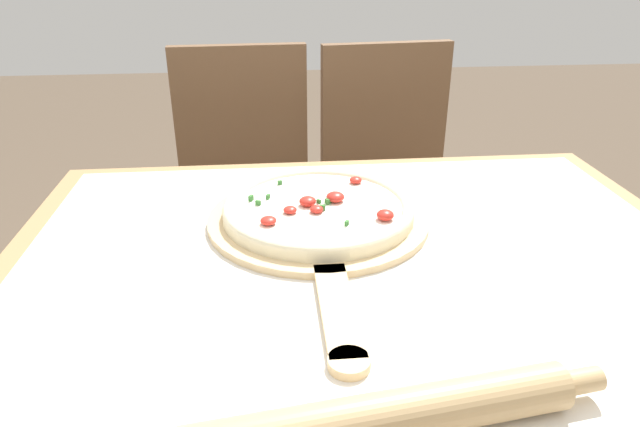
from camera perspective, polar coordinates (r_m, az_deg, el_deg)
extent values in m
cube|color=#A87F51|center=(0.88, 4.31, -5.70)|extent=(1.12, 0.88, 0.03)
cylinder|color=#A87F51|center=(1.44, -19.57, -10.74)|extent=(0.06, 0.06, 0.69)
cylinder|color=#A87F51|center=(1.53, 20.51, -8.50)|extent=(0.06, 0.06, 0.69)
cube|color=silver|center=(0.87, 4.35, -4.71)|extent=(1.04, 0.80, 0.00)
cylinder|color=#D6B784|center=(0.97, -0.17, -0.51)|extent=(0.38, 0.38, 0.01)
cube|color=#D6B784|center=(0.75, 1.77, -9.54)|extent=(0.04, 0.21, 0.01)
cylinder|color=#D6B784|center=(0.66, 2.92, -14.70)|extent=(0.05, 0.05, 0.01)
cylinder|color=beige|center=(0.97, -0.17, 0.23)|extent=(0.32, 0.32, 0.02)
torus|color=beige|center=(0.97, -0.17, 0.66)|extent=(0.32, 0.32, 0.02)
cylinder|color=white|center=(0.96, -0.17, 0.74)|extent=(0.28, 0.28, 0.00)
ellipsoid|color=red|center=(0.94, -3.01, 0.37)|extent=(0.02, 0.02, 0.01)
ellipsoid|color=red|center=(0.98, 1.54, 1.67)|extent=(0.03, 0.03, 0.02)
ellipsoid|color=red|center=(0.94, -0.36, 0.43)|extent=(0.02, 0.02, 0.01)
ellipsoid|color=red|center=(0.96, -1.24, 1.24)|extent=(0.03, 0.03, 0.02)
ellipsoid|color=red|center=(0.92, 6.54, -0.15)|extent=(0.03, 0.03, 0.02)
ellipsoid|color=red|center=(1.05, 3.59, 3.35)|extent=(0.02, 0.02, 0.01)
ellipsoid|color=red|center=(0.90, -5.19, -0.71)|extent=(0.03, 0.03, 0.01)
cube|color=#387533|center=(0.97, -6.21, 1.07)|extent=(0.01, 0.01, 0.01)
cube|color=#387533|center=(0.97, 0.72, 1.29)|extent=(0.01, 0.01, 0.01)
cube|color=#387533|center=(0.97, 0.86, 1.20)|extent=(0.01, 0.01, 0.01)
cube|color=#387533|center=(0.99, -5.22, 1.68)|extent=(0.01, 0.01, 0.01)
cube|color=#387533|center=(0.99, -6.92, 1.54)|extent=(0.01, 0.01, 0.01)
cube|color=#387533|center=(1.05, -4.04, 3.10)|extent=(0.01, 0.01, 0.01)
cube|color=#387533|center=(0.97, -0.13, 1.22)|extent=(0.01, 0.01, 0.01)
cube|color=#387533|center=(0.94, 0.25, 0.59)|extent=(0.01, 0.01, 0.01)
cube|color=#387533|center=(0.90, 2.69, -0.97)|extent=(0.01, 0.01, 0.01)
cylinder|color=tan|center=(0.58, 6.36, -19.59)|extent=(0.38, 0.10, 0.05)
cylinder|color=tan|center=(0.67, 24.52, -15.02)|extent=(0.05, 0.03, 0.03)
cube|color=brown|center=(1.60, -7.21, -0.80)|extent=(0.42, 0.42, 0.02)
cube|color=brown|center=(1.69, -7.85, 8.99)|extent=(0.38, 0.06, 0.44)
cylinder|color=brown|center=(1.59, -12.42, -11.27)|extent=(0.04, 0.04, 0.45)
cylinder|color=brown|center=(1.60, -0.71, -10.52)|extent=(0.04, 0.04, 0.45)
cylinder|color=brown|center=(1.86, -11.93, -5.39)|extent=(0.04, 0.04, 0.45)
cylinder|color=brown|center=(1.86, -2.05, -4.76)|extent=(0.04, 0.04, 0.45)
cube|color=brown|center=(1.64, 7.98, -0.16)|extent=(0.44, 0.44, 0.02)
cube|color=brown|center=(1.72, 6.46, 9.39)|extent=(0.38, 0.08, 0.44)
cylinder|color=brown|center=(1.59, 3.81, -10.77)|extent=(0.04, 0.04, 0.45)
cylinder|color=brown|center=(1.69, 14.48, -9.16)|extent=(0.04, 0.04, 0.45)
cylinder|color=brown|center=(1.85, 1.21, -5.02)|extent=(0.04, 0.04, 0.45)
cylinder|color=brown|center=(1.93, 10.52, -3.96)|extent=(0.04, 0.04, 0.45)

